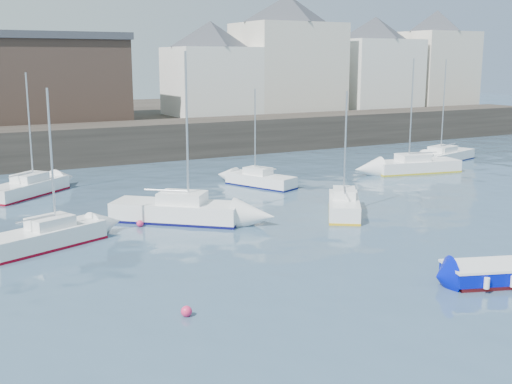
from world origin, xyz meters
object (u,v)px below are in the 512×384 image
sailboat_h (28,188)px  buoy_mid (357,219)px  sailboat_b (177,211)px  buoy_near (187,316)px  sailboat_f (260,180)px  blue_dinghy (499,272)px  buoy_far (140,227)px  sailboat_d (416,166)px  sailboat_a (47,237)px  sailboat_c (344,205)px  sailboat_g (444,156)px

sailboat_h → buoy_mid: size_ratio=20.22×
sailboat_b → buoy_near: (-4.35, -11.80, -0.56)m
sailboat_f → buoy_near: 21.84m
blue_dinghy → buoy_far: blue_dinghy is taller
sailboat_b → buoy_far: size_ratio=25.01×
sailboat_h → buoy_far: size_ratio=21.63×
sailboat_d → buoy_mid: 15.43m
sailboat_a → sailboat_c: size_ratio=1.07×
buoy_far → buoy_mid: bearing=-20.0°
sailboat_c → buoy_near: sailboat_c is taller
sailboat_d → buoy_far: bearing=-166.7°
sailboat_d → sailboat_c: bearing=-146.8°
sailboat_c → sailboat_f: sailboat_c is taller
sailboat_b → sailboat_d: sailboat_b is taller
blue_dinghy → sailboat_g: sailboat_g is taller
sailboat_c → sailboat_f: size_ratio=1.03×
blue_dinghy → sailboat_c: 11.67m
sailboat_g → buoy_near: 36.66m
sailboat_a → buoy_near: (2.45, -10.17, -0.49)m
buoy_mid → buoy_far: 11.16m
sailboat_f → sailboat_g: 18.33m
buoy_mid → sailboat_b: bearing=154.9°
sailboat_a → sailboat_c: 15.27m
sailboat_c → sailboat_f: 8.91m
buoy_near → sailboat_d: bearing=34.1°
sailboat_h → buoy_near: size_ratio=20.19×
sailboat_g → sailboat_b: bearing=-163.0°
blue_dinghy → sailboat_h: (-12.71, 24.74, 0.05)m
sailboat_f → sailboat_h: size_ratio=0.85×
sailboat_d → sailboat_h: 26.96m
sailboat_c → buoy_far: (-10.46, 2.71, -0.50)m
sailboat_a → buoy_mid: sailboat_a is taller
sailboat_b → buoy_near: sailboat_b is taller
sailboat_f → buoy_mid: size_ratio=17.25×
blue_dinghy → buoy_near: bearing=167.0°
sailboat_g → buoy_far: 29.64m
sailboat_d → buoy_near: 30.40m
sailboat_f → buoy_mid: (0.24, -10.01, -0.44)m
blue_dinghy → buoy_far: size_ratio=12.84×
sailboat_c → buoy_near: bearing=-145.0°
sailboat_g → buoy_mid: 21.66m
blue_dinghy → sailboat_g: (19.39, 22.53, 0.03)m
sailboat_h → buoy_far: 11.07m
sailboat_h → buoy_near: bearing=-86.6°
sailboat_a → sailboat_g: 34.63m
sailboat_h → buoy_mid: 20.08m
blue_dinghy → sailboat_a: 18.86m
sailboat_f → buoy_far: sailboat_f is taller
sailboat_g → buoy_mid: size_ratio=22.32×
blue_dinghy → buoy_near: blue_dinghy is taller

